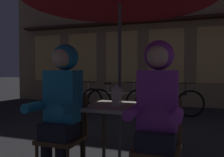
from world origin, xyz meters
TOP-DOWN VIEW (x-y plane):
  - cafe_table at (0.00, 0.00)m, footprint 0.72×0.72m
  - lantern at (-0.02, -0.02)m, footprint 0.11×0.11m
  - chair_left at (-0.48, -0.37)m, footprint 0.40×0.40m
  - chair_right at (0.48, -0.37)m, footprint 0.40×0.40m
  - person_left_hooded at (-0.48, -0.43)m, footprint 0.45×0.56m
  - person_right_hooded at (0.48, -0.43)m, footprint 0.45×0.56m
  - shopfront_building at (-0.79, 5.40)m, footprint 10.00×0.93m
  - bicycle_nearest at (-2.26, 3.28)m, footprint 1.66×0.37m
  - bicycle_second at (-1.04, 3.25)m, footprint 1.64×0.45m
  - bicycle_third at (0.22, 3.36)m, footprint 1.66×0.37m

SIDE VIEW (x-z plane):
  - bicycle_nearest at x=-2.26m, z-range -0.07..0.77m
  - bicycle_second at x=-1.04m, z-range -0.07..0.77m
  - bicycle_third at x=0.22m, z-range -0.07..0.77m
  - chair_left at x=-0.48m, z-range 0.05..0.92m
  - chair_right at x=0.48m, z-range 0.05..0.92m
  - cafe_table at x=0.00m, z-range 0.27..1.01m
  - person_left_hooded at x=-0.48m, z-range 0.15..1.55m
  - person_right_hooded at x=0.48m, z-range 0.15..1.55m
  - lantern at x=-0.02m, z-range 0.75..0.98m
  - shopfront_building at x=-0.79m, z-range -0.01..6.19m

